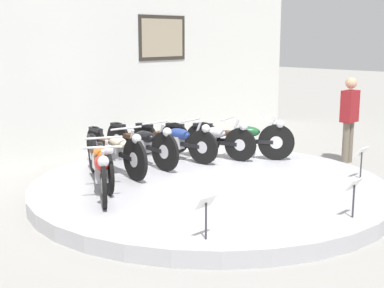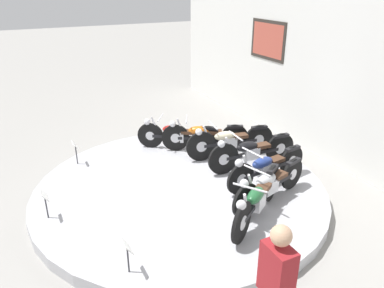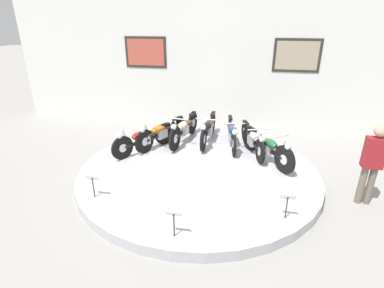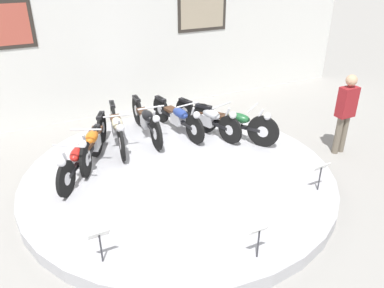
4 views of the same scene
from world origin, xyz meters
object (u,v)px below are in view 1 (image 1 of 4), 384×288
at_px(info_placard_front_left, 206,208).
at_px(info_placard_front_right, 362,156).
at_px(motorcycle_blue, 174,139).
at_px(motorcycle_green, 241,138).
at_px(motorcycle_red, 102,169).
at_px(visitor_standing, 349,115).
at_px(motorcycle_silver, 209,138).
at_px(motorcycle_orange, 100,159).
at_px(info_placard_front_centre, 354,189).
at_px(motorcycle_cream, 116,149).
at_px(motorcycle_black, 142,142).

xyz_separation_m(info_placard_front_left, info_placard_front_right, (3.62, 0.00, 0.00)).
bearing_deg(motorcycle_blue, motorcycle_green, -43.05).
height_order(motorcycle_red, motorcycle_blue, motorcycle_blue).
bearing_deg(visitor_standing, info_placard_front_right, -145.85).
relative_size(motorcycle_red, motorcycle_green, 0.97).
xyz_separation_m(motorcycle_silver, motorcycle_green, (0.34, -0.49, 0.02)).
bearing_deg(info_placard_front_right, motorcycle_orange, 137.98).
bearing_deg(motorcycle_silver, motorcycle_orange, 179.90).
bearing_deg(info_placard_front_left, motorcycle_red, 83.84).
bearing_deg(info_placard_front_right, motorcycle_blue, 110.32).
height_order(motorcycle_orange, info_placard_front_centre, motorcycle_orange).
xyz_separation_m(motorcycle_cream, motorcycle_green, (2.24, -0.84, -0.01)).
height_order(motorcycle_orange, motorcycle_cream, motorcycle_cream).
height_order(motorcycle_green, info_placard_front_centre, motorcycle_green).
height_order(motorcycle_blue, info_placard_front_centre, motorcycle_blue).
bearing_deg(motorcycle_blue, info_placard_front_left, -128.88).
xyz_separation_m(motorcycle_cream, info_placard_front_left, (-1.14, -3.08, -0.03)).
relative_size(motorcycle_cream, motorcycle_black, 1.00).
relative_size(info_placard_front_centre, visitor_standing, 0.31).
bearing_deg(motorcycle_blue, motorcycle_red, -159.44).
relative_size(motorcycle_cream, motorcycle_blue, 1.03).
xyz_separation_m(info_placard_front_centre, info_placard_front_right, (1.81, 0.82, 0.00)).
relative_size(motorcycle_green, info_placard_front_right, 3.31).
xyz_separation_m(motorcycle_silver, info_placard_front_left, (-3.04, -2.74, -0.00)).
xyz_separation_m(motorcycle_cream, info_placard_front_right, (2.48, -3.08, -0.03)).
bearing_deg(motorcycle_orange, motorcycle_black, 20.63).
bearing_deg(motorcycle_cream, motorcycle_blue, -0.18).
xyz_separation_m(info_placard_front_centre, visitor_standing, (3.44, 1.93, 0.36)).
height_order(motorcycle_black, motorcycle_blue, motorcycle_black).
bearing_deg(motorcycle_cream, motorcycle_black, 10.20).
height_order(motorcycle_silver, info_placard_front_centre, motorcycle_silver).
height_order(motorcycle_red, info_placard_front_right, motorcycle_red).
bearing_deg(info_placard_front_left, motorcycle_orange, 78.04).
bearing_deg(info_placard_front_centre, visitor_standing, 29.23).
xyz_separation_m(motorcycle_black, info_placard_front_centre, (0.00, -4.02, -0.03)).
distance_m(motorcycle_orange, info_placard_front_left, 2.80).
bearing_deg(info_placard_front_right, motorcycle_cream, 128.84).
bearing_deg(info_placard_front_centre, motorcycle_green, 62.88).
xyz_separation_m(motorcycle_blue, info_placard_front_right, (1.14, -3.08, -0.01)).
bearing_deg(visitor_standing, info_placard_front_centre, -150.77).
height_order(motorcycle_black, visitor_standing, visitor_standing).
xyz_separation_m(motorcycle_blue, info_placard_front_left, (-2.48, -3.08, -0.01)).
bearing_deg(info_placard_front_centre, motorcycle_blue, 80.23).
distance_m(motorcycle_green, info_placard_front_right, 2.25).
height_order(motorcycle_orange, info_placard_front_right, motorcycle_orange).
distance_m(motorcycle_black, info_placard_front_centre, 4.02).
height_order(motorcycle_red, visitor_standing, visitor_standing).
relative_size(motorcycle_blue, info_placard_front_left, 3.80).
height_order(motorcycle_orange, motorcycle_blue, motorcycle_orange).
height_order(motorcycle_red, motorcycle_black, motorcycle_black).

